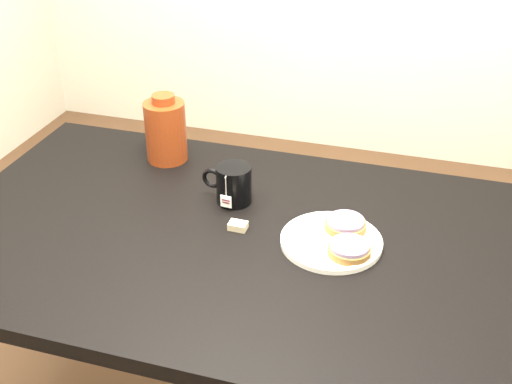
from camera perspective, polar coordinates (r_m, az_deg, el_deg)
table at (r=1.63m, az=-3.11°, el=-5.90°), size 1.40×0.90×0.75m
plate at (r=1.54m, az=6.71°, el=-4.31°), size 0.24×0.24×0.02m
bagel_back at (r=1.57m, az=7.97°, el=-2.85°), size 0.14×0.14×0.03m
bagel_front at (r=1.49m, az=8.30°, el=-5.04°), size 0.14×0.14×0.03m
mug at (r=1.67m, az=-2.06°, el=0.72°), size 0.14×0.10×0.10m
teabag_pouch at (r=1.58m, az=-1.62°, el=-3.03°), size 0.05×0.03×0.02m
bagel_package at (r=1.88m, az=-8.03°, el=5.46°), size 0.14×0.14×0.20m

